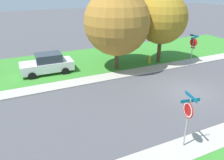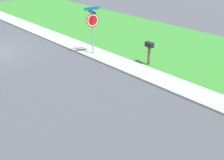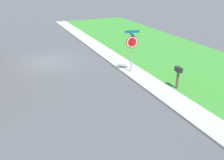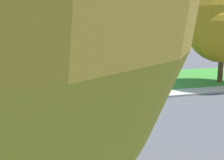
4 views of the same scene
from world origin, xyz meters
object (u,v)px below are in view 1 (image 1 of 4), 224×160
at_px(stop_sign_near_corner, 193,44).
at_px(tree_corner_large, 162,20).
at_px(stop_sign_far_corner, 188,113).
at_px(car_white_across_road, 47,64).
at_px(tree_sidewalk_near, 118,24).
at_px(fire_hydrant, 149,59).

distance_m(stop_sign_near_corner, tree_corner_large, 3.78).
distance_m(stop_sign_far_corner, car_white_across_road, 12.85).
height_order(stop_sign_far_corner, tree_sidewalk_near, tree_sidewalk_near).
height_order(stop_sign_near_corner, tree_sidewalk_near, tree_sidewalk_near).
relative_size(car_white_across_road, fire_hydrant, 5.22).
bearing_deg(fire_hydrant, stop_sign_near_corner, -112.26).
xyz_separation_m(stop_sign_near_corner, fire_hydrant, (1.53, 3.74, -1.44)).
relative_size(tree_corner_large, fire_hydrant, 7.82).
height_order(tree_sidewalk_near, fire_hydrant, tree_sidewalk_near).
height_order(stop_sign_near_corner, tree_corner_large, tree_corner_large).
height_order(stop_sign_far_corner, fire_hydrant, stop_sign_far_corner).
xyz_separation_m(stop_sign_near_corner, car_white_across_road, (3.07, 13.00, -1.00)).
relative_size(stop_sign_far_corner, car_white_across_road, 0.64).
xyz_separation_m(stop_sign_far_corner, tree_sidewalk_near, (10.92, -1.91, 2.07)).
distance_m(car_white_across_road, tree_sidewalk_near, 6.83).
height_order(stop_sign_near_corner, car_white_across_road, stop_sign_near_corner).
height_order(stop_sign_far_corner, tree_corner_large, tree_corner_large).
bearing_deg(stop_sign_near_corner, tree_corner_large, 55.78).
distance_m(tree_sidewalk_near, fire_hydrant, 4.82).
bearing_deg(stop_sign_near_corner, car_white_across_road, 76.71).
height_order(car_white_across_road, fire_hydrant, car_white_across_road).
bearing_deg(tree_sidewalk_near, tree_corner_large, -91.32).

